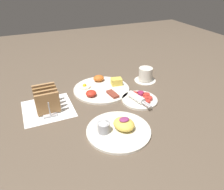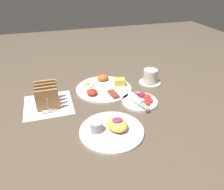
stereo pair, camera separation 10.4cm
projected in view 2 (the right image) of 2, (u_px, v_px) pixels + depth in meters
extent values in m
plane|color=brown|center=(103.00, 108.00, 1.00)|extent=(3.00, 3.00, 0.00)
cube|color=white|center=(48.00, 105.00, 1.02)|extent=(0.22, 0.22, 0.00)
cylinder|color=silver|center=(104.00, 89.00, 1.15)|extent=(0.29, 0.29, 0.01)
cube|color=#E5C64C|center=(120.00, 82.00, 1.17)|extent=(0.06, 0.05, 0.04)
ellipsoid|color=#C66023|center=(103.00, 78.00, 1.22)|extent=(0.06, 0.05, 0.03)
cylinder|color=#F4EACC|center=(88.00, 85.00, 1.16)|extent=(0.06, 0.06, 0.01)
sphere|color=yellow|center=(88.00, 84.00, 1.16)|extent=(0.02, 0.02, 0.02)
ellipsoid|color=red|center=(92.00, 92.00, 1.08)|extent=(0.05, 0.05, 0.03)
cube|color=brown|center=(113.00, 94.00, 1.08)|extent=(0.04, 0.08, 0.01)
cylinder|color=silver|center=(140.00, 102.00, 1.04)|extent=(0.17, 0.17, 0.01)
cylinder|color=red|center=(146.00, 104.00, 1.00)|extent=(0.04, 0.04, 0.01)
cylinder|color=red|center=(149.00, 101.00, 1.02)|extent=(0.04, 0.04, 0.01)
cylinder|color=red|center=(147.00, 97.00, 1.05)|extent=(0.04, 0.04, 0.01)
cylinder|color=#99234C|center=(142.00, 95.00, 1.07)|extent=(0.04, 0.04, 0.01)
cylinder|color=red|center=(135.00, 95.00, 1.07)|extent=(0.04, 0.04, 0.01)
cylinder|color=white|center=(136.00, 99.00, 1.02)|extent=(0.05, 0.10, 0.03)
cube|color=silver|center=(146.00, 106.00, 0.97)|extent=(0.02, 0.05, 0.00)
cube|color=silver|center=(144.00, 107.00, 0.96)|extent=(0.02, 0.05, 0.00)
cylinder|color=silver|center=(112.00, 131.00, 0.85)|extent=(0.25, 0.25, 0.01)
ellipsoid|color=#EAC651|center=(117.00, 125.00, 0.85)|extent=(0.10, 0.11, 0.04)
ellipsoid|color=#8C3366|center=(117.00, 120.00, 0.83)|extent=(0.04, 0.03, 0.01)
cylinder|color=#99999E|center=(96.00, 127.00, 0.84)|extent=(0.05, 0.05, 0.04)
cylinder|color=white|center=(96.00, 123.00, 0.83)|extent=(0.04, 0.04, 0.01)
cube|color=#B7B7BC|center=(48.00, 104.00, 1.02)|extent=(0.06, 0.15, 0.01)
cube|color=#A37547|center=(47.00, 100.00, 0.95)|extent=(0.10, 0.01, 0.10)
cube|color=#A07244|center=(47.00, 96.00, 0.98)|extent=(0.10, 0.01, 0.10)
cube|color=olive|center=(47.00, 93.00, 1.01)|extent=(0.10, 0.01, 0.10)
cube|color=#A97B4D|center=(46.00, 90.00, 1.03)|extent=(0.10, 0.01, 0.10)
cylinder|color=#B7B7BC|center=(48.00, 105.00, 0.94)|extent=(0.01, 0.00, 0.07)
cylinder|color=#B7B7BC|center=(47.00, 90.00, 1.06)|extent=(0.01, 0.01, 0.07)
cylinder|color=silver|center=(150.00, 82.00, 1.22)|extent=(0.12, 0.12, 0.01)
cylinder|color=silver|center=(150.00, 76.00, 1.20)|extent=(0.08, 0.08, 0.07)
cylinder|color=#381E0F|center=(151.00, 71.00, 1.18)|extent=(0.06, 0.06, 0.01)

